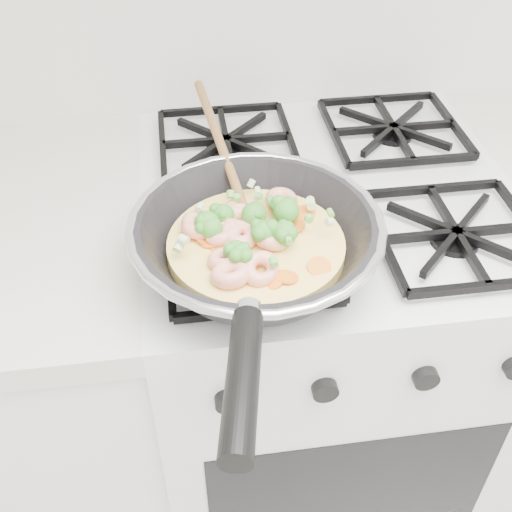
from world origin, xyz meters
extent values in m
cube|color=silver|center=(0.00, 1.70, 0.45)|extent=(0.60, 0.60, 0.90)
cube|color=black|center=(0.00, 1.40, 0.45)|extent=(0.48, 0.00, 0.40)
cube|color=black|center=(0.00, 1.70, 0.91)|extent=(0.56, 0.56, 0.02)
torus|color=silver|center=(-0.14, 1.53, 0.98)|extent=(0.34, 0.34, 0.01)
cylinder|color=black|center=(-0.19, 1.28, 0.98)|extent=(0.07, 0.18, 0.03)
cylinder|color=#FFE06E|center=(-0.14, 1.53, 0.95)|extent=(0.24, 0.24, 0.02)
ellipsoid|color=brown|center=(-0.15, 1.58, 0.97)|extent=(0.05, 0.06, 0.02)
cylinder|color=brown|center=(-0.17, 1.73, 0.99)|extent=(0.05, 0.29, 0.06)
torus|color=#F9AE93|center=(-0.19, 1.54, 0.97)|extent=(0.07, 0.07, 0.03)
torus|color=#F9AE93|center=(-0.21, 1.55, 0.97)|extent=(0.05, 0.05, 0.03)
torus|color=#F9AE93|center=(-0.19, 1.54, 0.97)|extent=(0.07, 0.07, 0.02)
torus|color=#F9AE93|center=(-0.17, 1.53, 0.97)|extent=(0.08, 0.08, 0.02)
torus|color=#F9AE93|center=(-0.10, 1.60, 0.97)|extent=(0.07, 0.06, 0.02)
torus|color=#F9AE93|center=(-0.18, 1.46, 0.97)|extent=(0.05, 0.05, 0.03)
torus|color=#F9AE93|center=(-0.13, 1.52, 0.97)|extent=(0.06, 0.06, 0.03)
torus|color=#F9AE93|center=(-0.16, 1.57, 0.97)|extent=(0.08, 0.08, 0.03)
torus|color=#F9AE93|center=(-0.15, 1.59, 0.97)|extent=(0.07, 0.08, 0.02)
torus|color=#F9AE93|center=(-0.19, 1.49, 0.97)|extent=(0.06, 0.06, 0.02)
torus|color=#F9AE93|center=(-0.22, 1.56, 0.97)|extent=(0.05, 0.06, 0.02)
torus|color=#F9AE93|center=(-0.15, 1.46, 0.97)|extent=(0.08, 0.08, 0.03)
ellipsoid|color=green|center=(-0.11, 1.51, 0.98)|extent=(0.04, 0.04, 0.03)
ellipsoid|color=green|center=(-0.10, 1.56, 0.98)|extent=(0.05, 0.05, 0.04)
ellipsoid|color=green|center=(-0.20, 1.54, 0.98)|extent=(0.04, 0.04, 0.03)
ellipsoid|color=green|center=(-0.17, 1.49, 0.98)|extent=(0.04, 0.04, 0.03)
ellipsoid|color=green|center=(-0.14, 1.56, 0.98)|extent=(0.04, 0.04, 0.03)
ellipsoid|color=green|center=(-0.21, 1.55, 0.98)|extent=(0.04, 0.04, 0.03)
ellipsoid|color=green|center=(-0.18, 1.57, 0.98)|extent=(0.04, 0.04, 0.03)
ellipsoid|color=green|center=(-0.14, 1.52, 0.98)|extent=(0.04, 0.04, 0.03)
ellipsoid|color=green|center=(-0.17, 1.48, 0.98)|extent=(0.04, 0.04, 0.03)
cylinder|color=orange|center=(-0.20, 1.53, 0.96)|extent=(0.03, 0.03, 0.01)
cylinder|color=orange|center=(-0.09, 1.55, 0.96)|extent=(0.04, 0.04, 0.01)
cylinder|color=orange|center=(-0.13, 1.45, 0.96)|extent=(0.04, 0.04, 0.00)
cylinder|color=orange|center=(-0.07, 1.58, 0.96)|extent=(0.03, 0.03, 0.01)
cylinder|color=orange|center=(-0.21, 1.54, 0.96)|extent=(0.04, 0.04, 0.01)
cylinder|color=orange|center=(-0.13, 1.53, 0.96)|extent=(0.03, 0.03, 0.01)
cylinder|color=orange|center=(-0.16, 1.48, 0.96)|extent=(0.04, 0.04, 0.01)
cylinder|color=orange|center=(-0.12, 1.45, 0.96)|extent=(0.04, 0.04, 0.00)
cylinder|color=orange|center=(-0.17, 1.52, 0.96)|extent=(0.03, 0.03, 0.01)
cylinder|color=orange|center=(-0.07, 1.46, 0.96)|extent=(0.04, 0.04, 0.01)
cylinder|color=orange|center=(-0.23, 1.55, 0.96)|extent=(0.04, 0.04, 0.01)
cylinder|color=orange|center=(-0.20, 1.57, 0.96)|extent=(0.04, 0.04, 0.00)
cylinder|color=orange|center=(-0.14, 1.53, 0.96)|extent=(0.04, 0.04, 0.01)
cylinder|color=orange|center=(-0.17, 1.50, 0.96)|extent=(0.04, 0.04, 0.01)
cylinder|color=orange|center=(-0.20, 1.53, 0.96)|extent=(0.04, 0.04, 0.01)
cylinder|color=#C2E5A1|center=(-0.10, 1.59, 0.98)|extent=(0.01, 0.01, 0.01)
cylinder|color=#61B247|center=(-0.04, 1.54, 0.98)|extent=(0.01, 0.01, 0.01)
cylinder|color=#61B247|center=(-0.11, 1.49, 0.98)|extent=(0.01, 0.01, 0.01)
cylinder|color=#61B247|center=(-0.17, 1.60, 0.98)|extent=(0.01, 0.01, 0.01)
cylinder|color=#61B247|center=(-0.16, 1.60, 0.98)|extent=(0.01, 0.01, 0.01)
cylinder|color=#61B247|center=(-0.12, 1.58, 0.98)|extent=(0.01, 0.01, 0.01)
cylinder|color=#C2E5A1|center=(-0.25, 1.51, 0.98)|extent=(0.01, 0.01, 0.01)
cylinder|color=#61B247|center=(-0.18, 1.49, 0.98)|extent=(0.01, 0.01, 0.01)
cylinder|color=#61B247|center=(-0.20, 1.53, 0.97)|extent=(0.01, 0.01, 0.01)
cylinder|color=#C2E5A1|center=(-0.21, 1.58, 0.98)|extent=(0.01, 0.01, 0.01)
cylinder|color=#61B247|center=(-0.15, 1.57, 0.97)|extent=(0.01, 0.01, 0.01)
cylinder|color=#C2E5A1|center=(-0.13, 1.61, 0.98)|extent=(0.01, 0.01, 0.01)
cylinder|color=#C2E5A1|center=(-0.24, 1.51, 0.99)|extent=(0.01, 0.01, 0.01)
cylinder|color=#C2E5A1|center=(-0.06, 1.58, 0.98)|extent=(0.01, 0.01, 0.01)
cylinder|color=#C2E5A1|center=(-0.05, 1.52, 0.98)|extent=(0.01, 0.01, 0.01)
cylinder|color=#C2E5A1|center=(-0.14, 1.63, 0.98)|extent=(0.01, 0.01, 0.01)
cylinder|color=#61B247|center=(-0.13, 1.46, 0.98)|extent=(0.01, 0.01, 0.01)
cylinder|color=#C2E5A1|center=(-0.06, 1.57, 0.97)|extent=(0.01, 0.01, 0.01)
cylinder|color=#61B247|center=(-0.13, 1.60, 0.98)|extent=(0.01, 0.01, 0.01)
cylinder|color=#61B247|center=(-0.07, 1.53, 0.98)|extent=(0.01, 0.01, 0.01)
camera|label=1|loc=(-0.23, 0.89, 1.49)|focal=44.61mm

